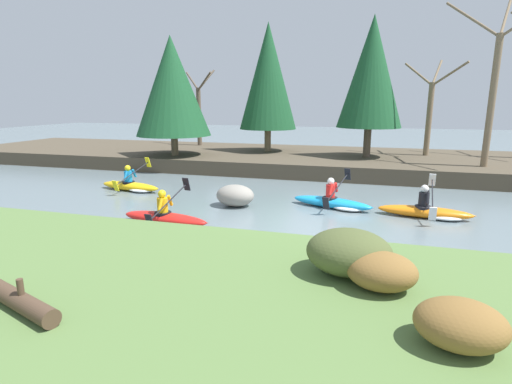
{
  "coord_description": "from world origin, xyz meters",
  "views": [
    {
      "loc": [
        1.46,
        -10.49,
        3.45
      ],
      "look_at": [
        -2.04,
        1.71,
        0.55
      ],
      "focal_mm": 28.0,
      "sensor_mm": 36.0,
      "label": 1
    }
  ],
  "objects": [
    {
      "name": "ground_plane",
      "position": [
        0.0,
        0.0,
        0.0
      ],
      "size": [
        90.0,
        90.0,
        0.0
      ],
      "primitive_type": "plane",
      "color": "slate"
    },
    {
      "name": "riverbank_near",
      "position": [
        0.0,
        -6.7,
        0.44
      ],
      "size": [
        44.0,
        7.32,
        0.88
      ],
      "color": "#56753D",
      "rests_on": "ground"
    },
    {
      "name": "riverbank_far",
      "position": [
        0.0,
        10.79,
        0.35
      ],
      "size": [
        44.0,
        8.18,
        0.7
      ],
      "color": "#4C4233",
      "rests_on": "ground"
    },
    {
      "name": "conifer_tree_far_left",
      "position": [
        -8.31,
        8.25,
        4.17
      ],
      "size": [
        3.79,
        3.79,
        5.93
      ],
      "color": "#7A664C",
      "rests_on": "riverbank_far"
    },
    {
      "name": "conifer_tree_left",
      "position": [
        -4.09,
        11.23,
        4.73
      ],
      "size": [
        3.13,
        3.13,
        6.85
      ],
      "color": "#7A664C",
      "rests_on": "riverbank_far"
    },
    {
      "name": "conifer_tree_mid_left",
      "position": [
        1.29,
        10.33,
        4.81
      ],
      "size": [
        3.15,
        3.15,
        6.77
      ],
      "color": "brown",
      "rests_on": "riverbank_far"
    },
    {
      "name": "bare_tree_upstream",
      "position": [
        -9.03,
        13.13,
        2.93
      ],
      "size": [
        2.65,
        2.62,
        4.73
      ],
      "color": "brown",
      "rests_on": "riverbank_far"
    },
    {
      "name": "bare_tree_mid_upstream",
      "position": [
        4.27,
        11.86,
        2.99
      ],
      "size": [
        2.73,
        2.69,
        4.87
      ],
      "color": "#7A664C",
      "rests_on": "riverbank_far"
    },
    {
      "name": "bare_tree_mid_downstream",
      "position": [
        6.24,
        8.64,
        4.1
      ],
      "size": [
        3.96,
        3.92,
        7.23
      ],
      "color": "#7A664C",
      "rests_on": "riverbank_far"
    },
    {
      "name": "shrub_clump_nearest",
      "position": [
        1.25,
        -4.66,
        1.22
      ],
      "size": [
        1.29,
        1.07,
        0.7
      ],
      "color": "#4C562D",
      "rests_on": "riverbank_near"
    },
    {
      "name": "shrub_clump_second",
      "position": [
        1.72,
        -5.04,
        1.14
      ],
      "size": [
        0.97,
        0.81,
        0.53
      ],
      "color": "brown",
      "rests_on": "riverbank_near"
    },
    {
      "name": "shrub_clump_third",
      "position": [
        2.5,
        -6.22,
        1.13
      ],
      "size": [
        0.96,
        0.8,
        0.52
      ],
      "color": "brown",
      "rests_on": "riverbank_near"
    },
    {
      "name": "kayaker_lead",
      "position": [
        3.27,
        2.1,
        0.2
      ],
      "size": [
        2.79,
        2.07,
        1.2
      ],
      "rotation": [
        0.0,
        0.0,
        -0.09
      ],
      "color": "orange",
      "rests_on": "ground"
    },
    {
      "name": "kayaker_middle",
      "position": [
        0.45,
        2.45,
        0.2
      ],
      "size": [
        2.77,
        2.04,
        1.2
      ],
      "rotation": [
        0.0,
        0.0,
        -0.28
      ],
      "color": "#1993D6",
      "rests_on": "ground"
    },
    {
      "name": "kayaker_trailing",
      "position": [
        -3.97,
        -0.69,
        0.2
      ],
      "size": [
        2.79,
        2.07,
        1.2
      ],
      "rotation": [
        0.0,
        0.0,
        -0.09
      ],
      "color": "red",
      "rests_on": "ground"
    },
    {
      "name": "kayaker_far_back",
      "position": [
        -7.47,
        2.92,
        0.2
      ],
      "size": [
        2.8,
        2.07,
        1.2
      ],
      "rotation": [
        0.0,
        0.0,
        -0.14
      ],
      "color": "yellow",
      "rests_on": "ground"
    },
    {
      "name": "boulder_midstream",
      "position": [
        -2.8,
        1.8,
        0.36
      ],
      "size": [
        1.29,
        1.01,
        0.73
      ],
      "color": "gray",
      "rests_on": "ground"
    },
    {
      "name": "driftwood_log",
      "position": [
        -2.78,
        -6.87,
        1.0
      ],
      "size": [
        1.76,
        0.8,
        0.44
      ],
      "rotation": [
        0.0,
        0.0,
        -0.33
      ],
      "color": "#4C3828",
      "rests_on": "riverbank_near"
    }
  ]
}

